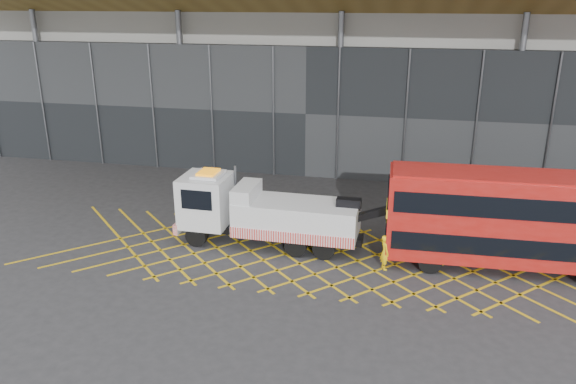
# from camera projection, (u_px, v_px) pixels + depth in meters

# --- Properties ---
(ground_plane) EXTENTS (120.00, 120.00, 0.00)m
(ground_plane) POSITION_uv_depth(u_px,v_px,m) (217.00, 248.00, 25.57)
(ground_plane) COLOR #2C2C2F
(road_markings) EXTENTS (26.36, 7.16, 0.01)m
(road_markings) POSITION_uv_depth(u_px,v_px,m) (321.00, 257.00, 24.62)
(road_markings) COLOR gold
(road_markings) RESTS_ON ground_plane
(construction_building) EXTENTS (55.00, 23.97, 18.00)m
(construction_building) POSITION_uv_depth(u_px,v_px,m) (324.00, 23.00, 39.15)
(construction_building) COLOR gray
(construction_building) RESTS_ON ground_plane
(recovery_truck) EXTENTS (9.74, 2.50, 3.40)m
(recovery_truck) POSITION_uv_depth(u_px,v_px,m) (261.00, 212.00, 25.48)
(recovery_truck) COLOR black
(recovery_truck) RESTS_ON ground_plane
(bus_towed) EXTENTS (10.27, 2.69, 4.15)m
(bus_towed) POSITION_uv_depth(u_px,v_px,m) (513.00, 217.00, 22.92)
(bus_towed) COLOR #AD140F
(bus_towed) RESTS_ON ground_plane
(worker) EXTENTS (0.54, 0.65, 1.53)m
(worker) POSITION_uv_depth(u_px,v_px,m) (385.00, 252.00, 23.37)
(worker) COLOR yellow
(worker) RESTS_ON ground_plane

